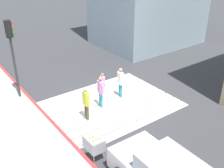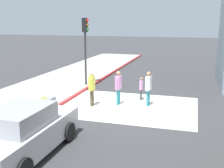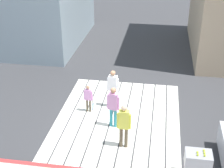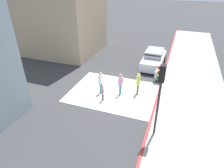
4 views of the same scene
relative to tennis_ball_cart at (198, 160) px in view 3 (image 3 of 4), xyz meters
The scene contains 7 objects.
ground_plane 4.13m from the tennis_ball_cart, 44.63° to the left, with size 120.00×120.00×0.00m, color #38383A.
crosswalk_stripes 4.13m from the tennis_ball_cart, 44.63° to the left, with size 6.40×4.90×0.01m.
tennis_ball_cart is the anchor object (origin of this frame).
pedestrian_adult_lead 3.78m from the tennis_ball_cart, 51.91° to the left, with size 0.27×0.49×1.69m.
pedestrian_adult_trailing 2.70m from the tennis_ball_cart, 64.54° to the left, with size 0.22×0.50×1.72m.
pedestrian_adult_side 4.96m from the tennis_ball_cart, 40.42° to the left, with size 0.27×0.49×1.70m.
pedestrian_child_with_racket 5.26m from the tennis_ball_cart, 51.89° to the left, with size 0.28×0.37×1.21m.
Camera 3 is at (-10.82, -1.47, 7.23)m, focal length 51.66 mm.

